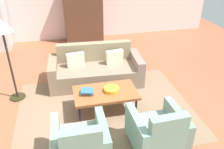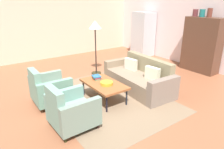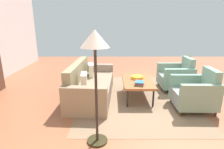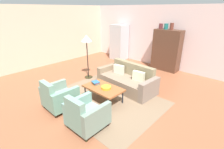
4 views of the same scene
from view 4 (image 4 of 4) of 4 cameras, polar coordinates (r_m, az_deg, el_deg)
ground_plane at (r=5.14m, az=-3.68°, el=-8.98°), size 10.87×10.87×0.00m
wall_back at (r=8.06m, az=19.23°, el=11.93°), size 9.06×0.12×2.80m
wall_left at (r=8.42m, az=-26.14°, el=11.32°), size 0.12×8.57×2.80m
area_rug at (r=5.18m, az=-2.55°, el=-8.65°), size 3.40×2.60×0.01m
couch at (r=5.81m, az=5.45°, el=-2.03°), size 2.15×1.02×0.86m
coffee_table at (r=4.96m, az=-3.04°, el=-4.85°), size 1.20×0.70×0.44m
armchair_left at (r=4.83m, az=-18.23°, el=-7.65°), size 0.81×0.81×0.88m
armchair_right at (r=3.95m, az=-9.28°, el=-13.91°), size 0.82×0.82×0.88m
fruit_bowl at (r=4.85m, az=-2.06°, el=-4.53°), size 0.30×0.30×0.07m
book_stack at (r=5.16m, az=-5.71°, el=-2.84°), size 0.29×0.24×0.08m
cabinet at (r=7.81m, az=18.40°, el=7.97°), size 1.20×0.51×1.80m
vase_tall at (r=7.81m, az=16.57°, el=15.78°), size 0.17×0.17×0.23m
vase_round at (r=7.70m, az=18.28°, el=15.55°), size 0.17×0.17×0.24m
vase_small at (r=7.60m, az=20.04°, el=15.43°), size 0.16×0.16×0.28m
refrigerator at (r=9.15m, az=2.47°, el=11.14°), size 0.80×0.73×1.85m
floor_lamp at (r=6.42m, az=-8.80°, el=10.98°), size 0.40×0.40×1.72m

